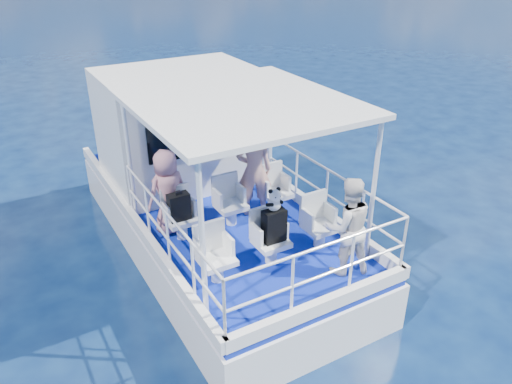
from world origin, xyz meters
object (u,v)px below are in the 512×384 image
Objects in this scene: backpack_center at (274,226)px; panda at (274,199)px; passenger_stbd_aft at (347,226)px; passenger_port_fwd at (168,192)px.

panda reaches higher than backpack_center.
panda is (-0.78, 0.71, 0.31)m from passenger_stbd_aft.
passenger_stbd_aft is at bearing 116.24° from passenger_port_fwd.
passenger_port_fwd reaches higher than backpack_center.
backpack_center is at bearing 110.34° from passenger_port_fwd.
backpack_center is at bearing -23.78° from passenger_stbd_aft.
backpack_center is at bearing -111.88° from panda.
panda is at bearing -24.64° from passenger_stbd_aft.
backpack_center is (-0.78, 0.69, -0.11)m from passenger_stbd_aft.
passenger_stbd_aft is 1.05m from backpack_center.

